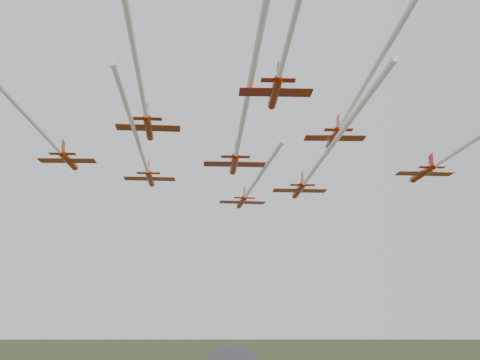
{
  "coord_description": "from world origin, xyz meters",
  "views": [
    {
      "loc": [
        -1.71,
        -102.39,
        25.89
      ],
      "look_at": [
        -0.1,
        -1.86,
        49.93
      ],
      "focal_mm": 45.0,
      "sensor_mm": 36.0,
      "label": 1
    }
  ],
  "objects_px": {
    "jet_row2_left": "(144,159)",
    "jet_row3_right": "(448,157)",
    "jet_row3_mid": "(239,139)",
    "jet_row4_right": "(350,110)",
    "jet_row2_right": "(314,169)",
    "jet_row3_left": "(46,136)",
    "jet_lead": "(249,191)",
    "jet_row4_left": "(144,105)"
  },
  "relations": [
    {
      "from": "jet_row3_left",
      "to": "jet_row4_right",
      "type": "xyz_separation_m",
      "value": [
        38.6,
        -9.27,
        0.46
      ]
    },
    {
      "from": "jet_row4_left",
      "to": "jet_row4_right",
      "type": "bearing_deg",
      "value": -7.19
    },
    {
      "from": "jet_row2_left",
      "to": "jet_row3_left",
      "type": "height_order",
      "value": "jet_row2_left"
    },
    {
      "from": "jet_lead",
      "to": "jet_row2_left",
      "type": "height_order",
      "value": "jet_row2_left"
    },
    {
      "from": "jet_row3_left",
      "to": "jet_row3_mid",
      "type": "bearing_deg",
      "value": 7.84
    },
    {
      "from": "jet_row3_mid",
      "to": "jet_row4_right",
      "type": "relative_size",
      "value": 1.22
    },
    {
      "from": "jet_row2_left",
      "to": "jet_row4_right",
      "type": "distance_m",
      "value": 37.84
    },
    {
      "from": "jet_row2_right",
      "to": "jet_row4_left",
      "type": "height_order",
      "value": "jet_row4_left"
    },
    {
      "from": "jet_row4_right",
      "to": "jet_row3_left",
      "type": "bearing_deg",
      "value": 166.04
    },
    {
      "from": "jet_lead",
      "to": "jet_row2_left",
      "type": "bearing_deg",
      "value": -138.47
    },
    {
      "from": "jet_row2_left",
      "to": "jet_row3_left",
      "type": "bearing_deg",
      "value": -126.37
    },
    {
      "from": "jet_row3_left",
      "to": "jet_row3_mid",
      "type": "height_order",
      "value": "jet_row3_mid"
    },
    {
      "from": "jet_row3_mid",
      "to": "jet_row3_left",
      "type": "bearing_deg",
      "value": -173.72
    },
    {
      "from": "jet_row3_left",
      "to": "jet_row4_left",
      "type": "xyz_separation_m",
      "value": [
        14.04,
        -8.0,
        1.49
      ]
    },
    {
      "from": "jet_row3_right",
      "to": "jet_row4_left",
      "type": "bearing_deg",
      "value": -163.33
    },
    {
      "from": "jet_row4_right",
      "to": "jet_row3_mid",
      "type": "bearing_deg",
      "value": 133.89
    },
    {
      "from": "jet_row2_right",
      "to": "jet_row3_left",
      "type": "xyz_separation_m",
      "value": [
        -37.65,
        -15.36,
        0.41
      ]
    },
    {
      "from": "jet_row3_right",
      "to": "jet_row3_left",
      "type": "bearing_deg",
      "value": -175.93
    },
    {
      "from": "jet_row2_right",
      "to": "jet_row3_right",
      "type": "bearing_deg",
      "value": -26.01
    },
    {
      "from": "jet_row3_mid",
      "to": "jet_row4_right",
      "type": "distance_m",
      "value": 18.55
    },
    {
      "from": "jet_row3_left",
      "to": "jet_row2_left",
      "type": "bearing_deg",
      "value": 55.74
    },
    {
      "from": "jet_row4_right",
      "to": "jet_lead",
      "type": "bearing_deg",
      "value": 102.9
    },
    {
      "from": "jet_lead",
      "to": "jet_row4_right",
      "type": "relative_size",
      "value": 1.03
    },
    {
      "from": "jet_row2_left",
      "to": "jet_row4_right",
      "type": "xyz_separation_m",
      "value": [
        27.98,
        -25.46,
        -0.9
      ]
    },
    {
      "from": "jet_row2_left",
      "to": "jet_row3_left",
      "type": "distance_m",
      "value": 19.41
    },
    {
      "from": "jet_row2_left",
      "to": "jet_row3_right",
      "type": "height_order",
      "value": "jet_row2_left"
    },
    {
      "from": "jet_row2_right",
      "to": "jet_row4_left",
      "type": "xyz_separation_m",
      "value": [
        -23.61,
        -23.36,
        1.91
      ]
    },
    {
      "from": "jet_row3_left",
      "to": "jet_row4_left",
      "type": "relative_size",
      "value": 1.2
    },
    {
      "from": "jet_row2_right",
      "to": "jet_row3_mid",
      "type": "height_order",
      "value": "jet_row3_mid"
    },
    {
      "from": "jet_row2_left",
      "to": "jet_row3_left",
      "type": "relative_size",
      "value": 1.07
    },
    {
      "from": "jet_row2_right",
      "to": "jet_row3_left",
      "type": "distance_m",
      "value": 40.67
    },
    {
      "from": "jet_row4_left",
      "to": "jet_row4_right",
      "type": "distance_m",
      "value": 24.61
    },
    {
      "from": "jet_row2_left",
      "to": "jet_row3_mid",
      "type": "xyz_separation_m",
      "value": [
        15.02,
        -12.2,
        -0.37
      ]
    },
    {
      "from": "jet_row4_left",
      "to": "jet_row4_right",
      "type": "relative_size",
      "value": 0.9
    },
    {
      "from": "jet_row3_right",
      "to": "jet_row4_left",
      "type": "xyz_separation_m",
      "value": [
        -42.04,
        -15.41,
        2.04
      ]
    },
    {
      "from": "jet_row3_mid",
      "to": "jet_row4_left",
      "type": "xyz_separation_m",
      "value": [
        -11.6,
        -11.98,
        0.51
      ]
    },
    {
      "from": "jet_row4_left",
      "to": "jet_row3_left",
      "type": "bearing_deg",
      "value": 146.12
    },
    {
      "from": "jet_row3_right",
      "to": "jet_row2_right",
      "type": "bearing_deg",
      "value": 153.21
    },
    {
      "from": "jet_row2_left",
      "to": "jet_row3_right",
      "type": "distance_m",
      "value": 46.34
    },
    {
      "from": "jet_lead",
      "to": "jet_row4_left",
      "type": "bearing_deg",
      "value": -114.29
    },
    {
      "from": "jet_row3_left",
      "to": "jet_lead",
      "type": "bearing_deg",
      "value": 50.77
    },
    {
      "from": "jet_row2_right",
      "to": "jet_row4_right",
      "type": "xyz_separation_m",
      "value": [
        0.94,
        -24.64,
        0.87
      ]
    }
  ]
}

